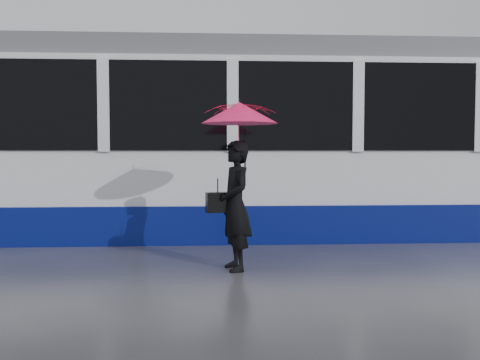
{
  "coord_description": "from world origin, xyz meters",
  "views": [
    {
      "loc": [
        0.24,
        -7.15,
        1.47
      ],
      "look_at": [
        0.67,
        -0.02,
        1.1
      ],
      "focal_mm": 40.0,
      "sensor_mm": 36.0,
      "label": 1
    }
  ],
  "objects": [
    {
      "name": "handbag",
      "position": [
        0.36,
        -0.52,
        0.85
      ],
      "size": [
        0.31,
        0.19,
        0.43
      ],
      "rotation": [
        0.0,
        0.0,
        0.24
      ],
      "color": "black",
      "rests_on": "ground"
    },
    {
      "name": "ground",
      "position": [
        0.0,
        0.0,
        0.0
      ],
      "size": [
        90.0,
        90.0,
        0.0
      ],
      "primitive_type": "plane",
      "color": "#2D2D33",
      "rests_on": "ground"
    },
    {
      "name": "rails",
      "position": [
        0.0,
        2.5,
        0.01
      ],
      "size": [
        34.0,
        1.51,
        0.02
      ],
      "color": "#3F3D38",
      "rests_on": "ground"
    },
    {
      "name": "umbrella",
      "position": [
        0.63,
        -0.54,
        1.77
      ],
      "size": [
        1.15,
        1.15,
        1.09
      ],
      "rotation": [
        0.0,
        0.0,
        0.24
      ],
      "color": "#ED1364",
      "rests_on": "ground"
    },
    {
      "name": "tram",
      "position": [
        3.13,
        2.5,
        1.64
      ],
      "size": [
        26.0,
        2.56,
        3.35
      ],
      "color": "white",
      "rests_on": "ground"
    },
    {
      "name": "woman",
      "position": [
        0.58,
        -0.54,
        0.81
      ],
      "size": [
        0.52,
        0.67,
        1.62
      ],
      "primitive_type": "imported",
      "rotation": [
        0.0,
        0.0,
        -1.33
      ],
      "color": "black",
      "rests_on": "ground"
    }
  ]
}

